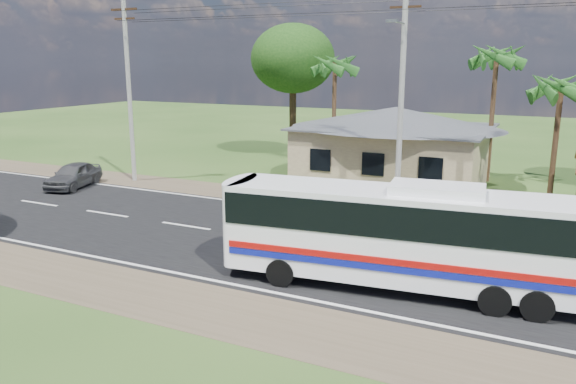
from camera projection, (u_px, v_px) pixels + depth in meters
name	position (u px, v px, depth m)	size (l,w,h in m)	color
ground	(278.00, 241.00, 22.37)	(120.00, 120.00, 0.00)	#254217
road	(278.00, 240.00, 22.37)	(120.00, 16.00, 0.03)	black
house	(395.00, 137.00, 32.70)	(12.40, 10.00, 5.00)	tan
utility_poles	(394.00, 88.00, 25.58)	(32.80, 2.22, 11.00)	#9E9E99
palm_near	(561.00, 88.00, 26.62)	(2.80, 2.80, 6.70)	#47301E
palm_mid	(497.00, 58.00, 31.72)	(2.80, 2.80, 8.20)	#47301E
palm_far	(335.00, 66.00, 36.55)	(2.80, 2.80, 7.70)	#47301E
tree_behind_house	(293.00, 59.00, 39.91)	(6.00, 6.00, 9.61)	#47301E
coach_bus	(404.00, 229.00, 17.20)	(11.19, 3.61, 3.42)	white
motorcycle	(505.00, 209.00, 25.20)	(0.64, 1.85, 0.97)	black
small_car	(73.00, 175.00, 31.65)	(1.66, 4.12, 1.40)	#323235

